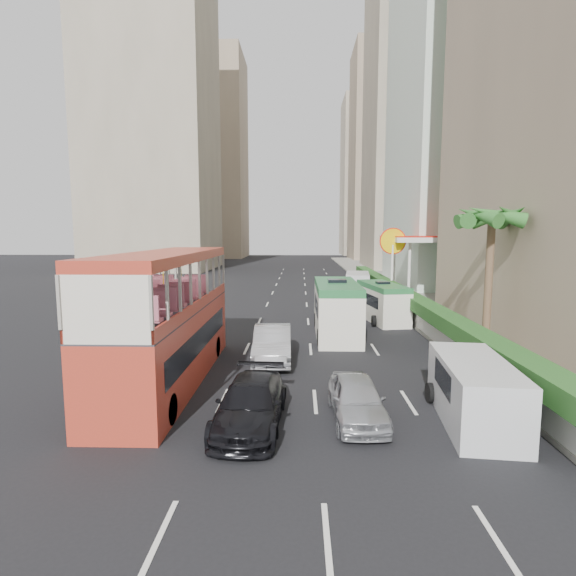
{
  "coord_description": "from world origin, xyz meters",
  "views": [
    {
      "loc": [
        -0.92,
        -16.89,
        5.78
      ],
      "look_at": [
        -1.5,
        4.0,
        3.2
      ],
      "focal_mm": 28.0,
      "sensor_mm": 36.0,
      "label": 1
    }
  ],
  "objects_px": {
    "double_decker_bus": "(169,318)",
    "car_silver_lane_a": "(272,360)",
    "car_silver_lane_b": "(356,419)",
    "van_asset": "(336,319)",
    "minibus_near": "(337,309)",
    "minibus_far": "(382,302)",
    "panel_van_near": "(474,392)",
    "panel_van_far": "(357,284)",
    "palm_tree": "(488,285)",
    "car_black": "(251,426)",
    "shell_station": "(424,267)"
  },
  "relations": [
    {
      "from": "car_silver_lane_b",
      "to": "minibus_far",
      "type": "xyz_separation_m",
      "value": [
        3.64,
        15.9,
        1.23
      ]
    },
    {
      "from": "van_asset",
      "to": "minibus_near",
      "type": "bearing_deg",
      "value": -91.34
    },
    {
      "from": "double_decker_bus",
      "to": "car_silver_lane_a",
      "type": "height_order",
      "value": "double_decker_bus"
    },
    {
      "from": "minibus_near",
      "to": "minibus_far",
      "type": "bearing_deg",
      "value": 52.8
    },
    {
      "from": "minibus_near",
      "to": "minibus_far",
      "type": "xyz_separation_m",
      "value": [
        3.35,
        4.41,
        -0.28
      ]
    },
    {
      "from": "van_asset",
      "to": "minibus_near",
      "type": "relative_size",
      "value": 0.76
    },
    {
      "from": "car_silver_lane_a",
      "to": "car_silver_lane_b",
      "type": "relative_size",
      "value": 1.21
    },
    {
      "from": "car_silver_lane_b",
      "to": "car_silver_lane_a",
      "type": "bearing_deg",
      "value": 113.05
    },
    {
      "from": "minibus_near",
      "to": "panel_van_near",
      "type": "height_order",
      "value": "minibus_near"
    },
    {
      "from": "car_black",
      "to": "palm_tree",
      "type": "height_order",
      "value": "palm_tree"
    },
    {
      "from": "van_asset",
      "to": "shell_station",
      "type": "height_order",
      "value": "shell_station"
    },
    {
      "from": "shell_station",
      "to": "palm_tree",
      "type": "bearing_deg",
      "value": -96.6
    },
    {
      "from": "minibus_near",
      "to": "panel_van_far",
      "type": "relative_size",
      "value": 1.32
    },
    {
      "from": "double_decker_bus",
      "to": "panel_van_far",
      "type": "distance_m",
      "value": 26.79
    },
    {
      "from": "double_decker_bus",
      "to": "palm_tree",
      "type": "xyz_separation_m",
      "value": [
        13.8,
        4.0,
        0.85
      ]
    },
    {
      "from": "car_silver_lane_a",
      "to": "car_silver_lane_b",
      "type": "xyz_separation_m",
      "value": [
        3.02,
        -6.42,
        0.0
      ]
    },
    {
      "from": "double_decker_bus",
      "to": "car_black",
      "type": "xyz_separation_m",
      "value": [
        3.6,
        -4.01,
        -2.53
      ]
    },
    {
      "from": "minibus_far",
      "to": "van_asset",
      "type": "bearing_deg",
      "value": 160.72
    },
    {
      "from": "panel_van_far",
      "to": "palm_tree",
      "type": "height_order",
      "value": "palm_tree"
    },
    {
      "from": "palm_tree",
      "to": "minibus_near",
      "type": "bearing_deg",
      "value": 148.98
    },
    {
      "from": "car_silver_lane_a",
      "to": "car_black",
      "type": "relative_size",
      "value": 1.01
    },
    {
      "from": "double_decker_bus",
      "to": "minibus_far",
      "type": "bearing_deg",
      "value": 49.85
    },
    {
      "from": "car_black",
      "to": "minibus_near",
      "type": "xyz_separation_m",
      "value": [
        3.52,
        12.02,
        1.51
      ]
    },
    {
      "from": "van_asset",
      "to": "palm_tree",
      "type": "relative_size",
      "value": 0.81
    },
    {
      "from": "panel_van_near",
      "to": "van_asset",
      "type": "bearing_deg",
      "value": 105.94
    },
    {
      "from": "panel_van_far",
      "to": "double_decker_bus",
      "type": "bearing_deg",
      "value": -106.03
    },
    {
      "from": "minibus_far",
      "to": "panel_van_near",
      "type": "distance_m",
      "value": 15.94
    },
    {
      "from": "car_silver_lane_a",
      "to": "car_black",
      "type": "bearing_deg",
      "value": -93.86
    },
    {
      "from": "minibus_near",
      "to": "palm_tree",
      "type": "relative_size",
      "value": 1.07
    },
    {
      "from": "car_black",
      "to": "minibus_far",
      "type": "height_order",
      "value": "minibus_far"
    },
    {
      "from": "car_silver_lane_b",
      "to": "car_black",
      "type": "bearing_deg",
      "value": -172.79
    },
    {
      "from": "double_decker_bus",
      "to": "van_asset",
      "type": "height_order",
      "value": "double_decker_bus"
    },
    {
      "from": "double_decker_bus",
      "to": "minibus_near",
      "type": "height_order",
      "value": "double_decker_bus"
    },
    {
      "from": "car_silver_lane_a",
      "to": "car_black",
      "type": "xyz_separation_m",
      "value": [
        -0.22,
        -6.95,
        0.0
      ]
    },
    {
      "from": "minibus_near",
      "to": "panel_van_near",
      "type": "xyz_separation_m",
      "value": [
        3.29,
        -11.53,
        -0.56
      ]
    },
    {
      "from": "double_decker_bus",
      "to": "car_silver_lane_b",
      "type": "xyz_separation_m",
      "value": [
        6.84,
        -3.48,
        -2.53
      ]
    },
    {
      "from": "van_asset",
      "to": "panel_van_far",
      "type": "bearing_deg",
      "value": 78.93
    },
    {
      "from": "panel_van_near",
      "to": "palm_tree",
      "type": "relative_size",
      "value": 0.74
    },
    {
      "from": "minibus_near",
      "to": "shell_station",
      "type": "distance_m",
      "value": 17.46
    },
    {
      "from": "car_silver_lane_b",
      "to": "panel_van_near",
      "type": "bearing_deg",
      "value": -2.82
    },
    {
      "from": "car_black",
      "to": "minibus_far",
      "type": "bearing_deg",
      "value": 70.11
    },
    {
      "from": "double_decker_bus",
      "to": "car_silver_lane_b",
      "type": "relative_size",
      "value": 2.8
    },
    {
      "from": "panel_van_near",
      "to": "shell_station",
      "type": "distance_m",
      "value": 27.16
    },
    {
      "from": "panel_van_near",
      "to": "palm_tree",
      "type": "height_order",
      "value": "palm_tree"
    },
    {
      "from": "car_silver_lane_b",
      "to": "panel_van_near",
      "type": "xyz_separation_m",
      "value": [
        3.57,
        -0.04,
        0.95
      ]
    },
    {
      "from": "van_asset",
      "to": "minibus_near",
      "type": "xyz_separation_m",
      "value": [
        -0.36,
        -4.93,
        1.51
      ]
    },
    {
      "from": "minibus_far",
      "to": "car_silver_lane_b",
      "type": "bearing_deg",
      "value": -112.29
    },
    {
      "from": "car_silver_lane_b",
      "to": "van_asset",
      "type": "bearing_deg",
      "value": 85.59
    },
    {
      "from": "minibus_far",
      "to": "car_silver_lane_a",
      "type": "bearing_deg",
      "value": -134.49
    },
    {
      "from": "minibus_far",
      "to": "panel_van_far",
      "type": "height_order",
      "value": "minibus_far"
    }
  ]
}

